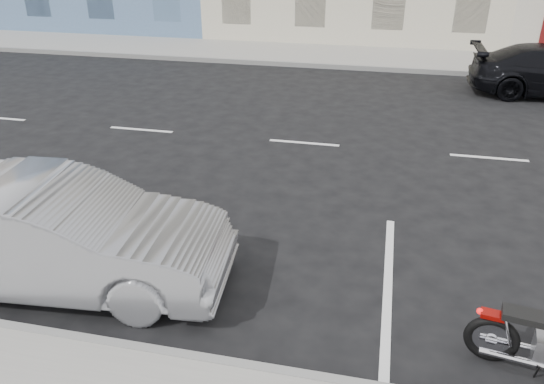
# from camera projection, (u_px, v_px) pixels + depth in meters

# --- Properties ---
(ground) EXTENTS (120.00, 120.00, 0.00)m
(ground) POSITION_uv_depth(u_px,v_px,m) (393.00, 150.00, 11.69)
(ground) COLOR black
(ground) RESTS_ON ground
(sidewalk_far) EXTENTS (80.00, 3.40, 0.15)m
(sidewalk_far) POSITION_uv_depth(u_px,v_px,m) (264.00, 52.00, 20.19)
(sidewalk_far) COLOR gray
(sidewalk_far) RESTS_ON ground
(curb_far) EXTENTS (80.00, 0.12, 0.16)m
(curb_far) POSITION_uv_depth(u_px,v_px,m) (253.00, 62.00, 18.71)
(curb_far) COLOR gray
(curb_far) RESTS_ON ground
(sedan_silver) EXTENTS (4.76, 2.02, 1.53)m
(sedan_silver) POSITION_uv_depth(u_px,v_px,m) (57.00, 235.00, 7.07)
(sedan_silver) COLOR #929499
(sedan_silver) RESTS_ON ground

